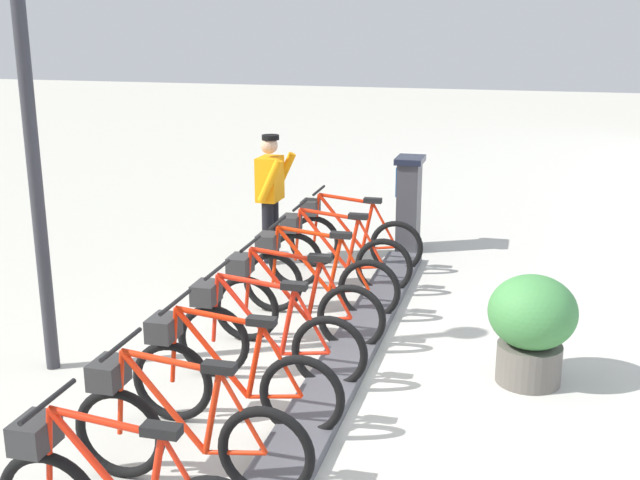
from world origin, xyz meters
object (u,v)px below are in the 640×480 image
Objects in this scene: bike_docked_4 at (262,336)px; bike_docked_6 at (180,429)px; bike_docked_0 at (349,237)px; bike_docked_1 at (333,255)px; bike_docked_5 at (226,377)px; bike_docked_2 at (313,277)px; bike_docked_3 at (290,304)px; lamp_post at (24,70)px; worker_near_rack at (271,194)px; payment_kiosk at (409,202)px; planter_bush at (532,324)px.

bike_docked_6 is at bearing 90.00° from bike_docked_4.
bike_docked_0 is 1.00× the size of bike_docked_1.
bike_docked_6 is (0.00, 0.84, 0.00)m from bike_docked_5.
bike_docked_4 is at bearing 90.00° from bike_docked_2.
bike_docked_3 is 0.84m from bike_docked_4.
bike_docked_3 is 0.42× the size of lamp_post.
bike_docked_1 is at bearing -90.00° from bike_docked_3.
bike_docked_3 is 1.00× the size of bike_docked_4.
lamp_post is (0.89, 3.63, 1.75)m from worker_near_rack.
bike_docked_5 is 4.40m from worker_near_rack.
bike_docked_1 is 1.47m from worker_near_rack.
bike_docked_1 is at bearing 139.23° from worker_near_rack.
bike_docked_1 is at bearing 73.71° from payment_kiosk.
lamp_post reaches higher than payment_kiosk.
lamp_post reaches higher than bike_docked_4.
bike_docked_1 is at bearing -40.40° from planter_bush.
bike_docked_5 reaches higher than planter_bush.
bike_docked_0 is 4.18m from bike_docked_5.
bike_docked_3 is 2.82m from worker_near_rack.
bike_docked_3 is (0.00, 1.67, 0.00)m from bike_docked_1.
worker_near_rack is (1.05, -1.74, 0.48)m from bike_docked_2.
planter_bush is at bearing 113.40° from payment_kiosk.
bike_docked_2 is 1.77× the size of planter_bush.
bike_docked_2 is 2.51m from bike_docked_5.
bike_docked_2 is at bearing 78.43° from payment_kiosk.
bike_docked_6 is (0.00, 3.34, 0.00)m from bike_docked_2.
worker_near_rack reaches higher than payment_kiosk.
payment_kiosk reaches higher than bike_docked_5.
lamp_post reaches higher than planter_bush.
payment_kiosk is 2.05m from bike_docked_1.
bike_docked_1 is 0.84m from bike_docked_2.
bike_docked_4 is 0.84m from bike_docked_5.
bike_docked_6 is at bearing 90.00° from bike_docked_1.
lamp_post is (2.51, 4.68, 2.00)m from payment_kiosk.
bike_docked_0 is at bearing -90.00° from bike_docked_2.
bike_docked_5 is 3.02m from lamp_post.
lamp_post is (1.94, -0.62, 2.23)m from bike_docked_5.
bike_docked_3 is (0.00, 2.51, 0.00)m from bike_docked_0.
bike_docked_2 is 3.34m from bike_docked_6.
planter_bush is (-2.24, 1.91, 0.11)m from bike_docked_1.
bike_docked_6 reaches higher than planter_bush.
payment_kiosk is 0.74× the size of bike_docked_3.
bike_docked_5 is at bearing 90.00° from bike_docked_2.
bike_docked_2 is 1.04× the size of worker_near_rack.
bike_docked_5 is (0.00, 0.84, 0.00)m from bike_docked_4.
bike_docked_4 and bike_docked_6 have the same top height.
payment_kiosk reaches higher than bike_docked_1.
bike_docked_0 reaches higher than planter_bush.
bike_docked_0 is 1.00× the size of bike_docked_2.
bike_docked_5 is (0.57, 5.30, -0.24)m from payment_kiosk.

